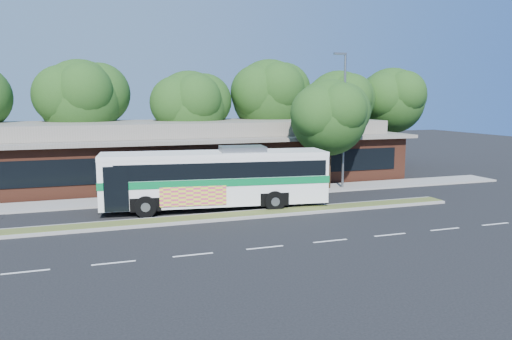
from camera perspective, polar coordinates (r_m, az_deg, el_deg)
The scene contains 12 objects.
ground at distance 25.35m, azimuth -2.86°, elevation -5.74°, with size 120.00×120.00×0.00m, color black.
median_strip at distance 25.89m, azimuth -3.23°, elevation -5.27°, with size 26.00×1.10×0.15m, color #445122.
sidewalk at distance 31.40m, azimuth -6.11°, elevation -2.96°, with size 44.00×2.60×0.12m, color gray.
plaza_building at distance 37.48m, azimuth -8.41°, elevation 1.99°, with size 33.20×11.20×4.45m.
lamp_post at distance 33.89m, azimuth 9.98°, elevation 6.02°, with size 0.93×0.18×9.07m.
tree_bg_b at distance 39.81m, azimuth -18.80°, elevation 7.79°, with size 6.69×6.00×9.00m.
tree_bg_c at distance 39.66m, azimuth -7.08°, elevation 7.36°, with size 6.24×5.60×8.26m.
tree_bg_d at distance 42.63m, azimuth 2.02°, elevation 8.57°, with size 6.91×6.20×9.37m.
tree_bg_e at distance 44.22m, azimuth 9.80°, elevation 7.57°, with size 6.47×5.80×8.50m.
tree_bg_f at distance 48.23m, azimuth 15.57°, elevation 7.80°, with size 6.69×6.00×8.92m.
transit_bus at distance 27.62m, azimuth -4.57°, elevation -0.52°, with size 12.58×4.16×3.47m.
sidewalk_tree at distance 33.87m, azimuth 8.75°, elevation 6.16°, with size 5.64×5.06×7.38m.
Camera 1 is at (-6.79, -23.66, 6.05)m, focal length 35.00 mm.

